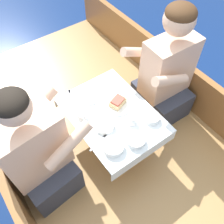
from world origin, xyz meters
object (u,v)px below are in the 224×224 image
at_px(sandwich, 118,102).
at_px(coffee_cup_starboard, 132,120).
at_px(person_port, 38,155).
at_px(coffee_cup_port, 82,116).
at_px(person_starboard, 166,74).

height_order(sandwich, coffee_cup_starboard, coffee_cup_starboard).
relative_size(person_port, coffee_cup_starboard, 11.22).
distance_m(person_port, coffee_cup_port, 0.39).
bearing_deg(person_port, sandwich, -3.33).
distance_m(sandwich, coffee_cup_starboard, 0.19).
bearing_deg(person_port, person_starboard, -3.46).
bearing_deg(coffee_cup_port, person_starboard, -2.09).
relative_size(person_starboard, coffee_cup_starboard, 11.63).
bearing_deg(sandwich, person_port, -177.91).
xyz_separation_m(sandwich, coffee_cup_starboard, (-0.02, -0.19, 0.00)).
relative_size(person_port, person_starboard, 0.97).
bearing_deg(coffee_cup_starboard, coffee_cup_port, 138.45).
xyz_separation_m(person_port, coffee_cup_port, (0.38, 0.07, 0.05)).
xyz_separation_m(person_port, coffee_cup_starboard, (0.64, -0.16, 0.06)).
height_order(person_starboard, coffee_cup_port, person_starboard).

